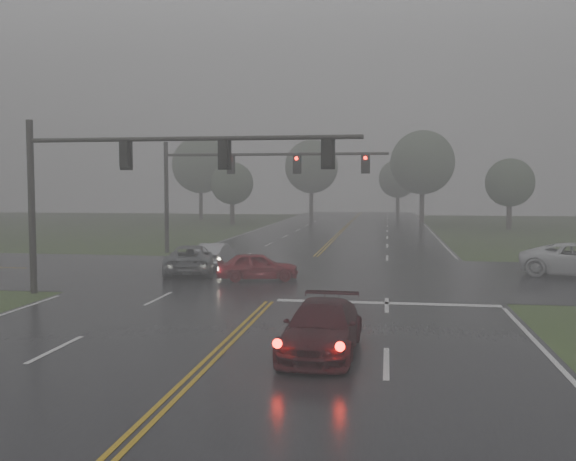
% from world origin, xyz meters
% --- Properties ---
extents(ground, '(180.00, 180.00, 0.00)m').
position_xyz_m(ground, '(0.00, 0.00, 0.00)').
color(ground, '#2F441D').
rests_on(ground, ground).
extents(main_road, '(18.00, 160.00, 0.02)m').
position_xyz_m(main_road, '(0.00, 20.00, 0.00)').
color(main_road, black).
rests_on(main_road, ground).
extents(cross_street, '(120.00, 14.00, 0.02)m').
position_xyz_m(cross_street, '(0.00, 22.00, 0.00)').
color(cross_street, black).
rests_on(cross_street, ground).
extents(stop_bar, '(8.50, 0.50, 0.01)m').
position_xyz_m(stop_bar, '(4.50, 14.40, 0.00)').
color(stop_bar, silver).
rests_on(stop_bar, ground).
extents(sedan_maroon, '(2.10, 4.79, 1.37)m').
position_xyz_m(sedan_maroon, '(2.78, 6.71, 0.00)').
color(sedan_maroon, '#33090E').
rests_on(sedan_maroon, ground).
extents(sedan_red, '(4.17, 2.46, 1.33)m').
position_xyz_m(sedan_red, '(-1.61, 19.59, 0.00)').
color(sedan_red, maroon).
rests_on(sedan_red, ground).
extents(sedan_silver, '(1.41, 4.02, 1.32)m').
position_xyz_m(sedan_silver, '(-4.94, 24.21, 0.00)').
color(sedan_silver, '#B0B2B8').
rests_on(sedan_silver, ground).
extents(car_grey, '(3.52, 5.65, 1.46)m').
position_xyz_m(car_grey, '(-5.47, 21.40, 0.00)').
color(car_grey, '#5A5D62').
rests_on(car_grey, ground).
extents(signal_gantry_near, '(13.90, 0.32, 7.24)m').
position_xyz_m(signal_gantry_near, '(-5.87, 14.62, 5.11)').
color(signal_gantry_near, black).
rests_on(signal_gantry_near, ground).
extents(signal_gantry_far, '(14.89, 0.38, 7.44)m').
position_xyz_m(signal_gantry_far, '(-5.50, 31.15, 5.27)').
color(signal_gantry_far, black).
rests_on(signal_gantry_far, ground).
extents(tree_nw_a, '(4.94, 4.94, 7.26)m').
position_xyz_m(tree_nw_a, '(-13.36, 62.47, 4.77)').
color(tree_nw_a, '#322821').
rests_on(tree_nw_a, ground).
extents(tree_ne_a, '(7.48, 7.48, 10.98)m').
position_xyz_m(tree_ne_a, '(8.48, 66.52, 7.23)').
color(tree_ne_a, '#322821').
rests_on(tree_ne_a, ground).
extents(tree_n_mid, '(7.40, 7.40, 10.86)m').
position_xyz_m(tree_n_mid, '(-5.98, 78.40, 7.15)').
color(tree_n_mid, '#322821').
rests_on(tree_n_mid, ground).
extents(tree_e_near, '(5.00, 5.00, 7.34)m').
position_xyz_m(tree_e_near, '(16.94, 58.77, 4.82)').
color(tree_e_near, '#322821').
rests_on(tree_e_near, ground).
extents(tree_nw_b, '(7.52, 7.52, 11.04)m').
position_xyz_m(tree_nw_b, '(-19.95, 71.97, 7.27)').
color(tree_nw_b, '#322821').
rests_on(tree_nw_b, ground).
extents(tree_n_far, '(5.76, 5.76, 8.45)m').
position_xyz_m(tree_n_far, '(6.01, 87.48, 5.56)').
color(tree_n_far, '#322821').
rests_on(tree_n_far, ground).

